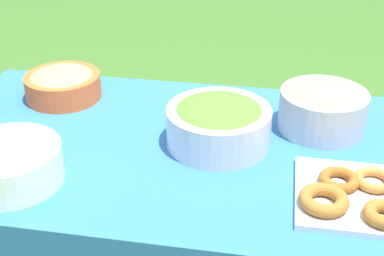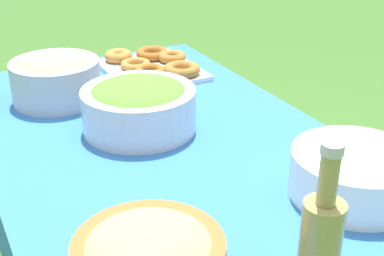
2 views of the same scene
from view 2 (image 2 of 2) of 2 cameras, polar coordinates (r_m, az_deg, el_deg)
name	(u,v)px [view 2 (image 2 of 2)]	position (r m, az deg, el deg)	size (l,w,h in m)	color
picnic_table	(168,176)	(1.37, -2.60, -5.14)	(1.48, 0.84, 0.71)	#2D6BB2
salad_bowl	(139,105)	(1.38, -5.69, 2.50)	(0.29, 0.29, 0.13)	silver
pasta_bowl	(56,76)	(1.60, -14.35, 5.35)	(0.26, 0.26, 0.14)	#B2B7BC
donut_platter	(153,65)	(1.81, -4.21, 6.69)	(0.37, 0.30, 0.05)	silver
plate_stack	(355,174)	(1.15, 16.97, -4.74)	(0.27, 0.27, 0.10)	white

